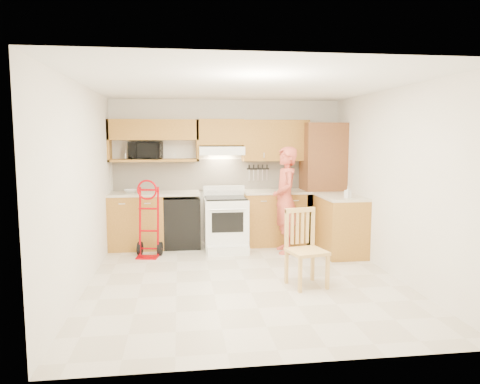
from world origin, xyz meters
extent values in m
cube|color=beige|center=(0.00, 0.00, -0.01)|extent=(4.00, 4.50, 0.02)
cube|color=white|center=(0.00, 0.00, 2.51)|extent=(4.00, 4.50, 0.02)
cube|color=beige|center=(0.00, 2.26, 1.25)|extent=(4.00, 0.02, 2.50)
cube|color=beige|center=(0.00, -2.26, 1.25)|extent=(4.00, 0.02, 2.50)
cube|color=beige|center=(-2.01, 0.00, 1.25)|extent=(0.02, 4.50, 2.50)
cube|color=beige|center=(2.01, 0.00, 1.25)|extent=(0.02, 4.50, 2.50)
cube|color=beige|center=(0.00, 2.23, 1.20)|extent=(3.92, 0.03, 0.55)
cube|color=#A8712C|center=(-1.55, 1.95, 0.45)|extent=(0.90, 0.60, 0.90)
cube|color=black|center=(-0.80, 1.95, 0.42)|extent=(0.60, 0.60, 0.85)
cube|color=#A8712C|center=(0.83, 1.95, 0.45)|extent=(1.14, 0.60, 0.90)
cube|color=beige|center=(-1.25, 1.95, 0.92)|extent=(1.50, 0.63, 0.04)
cube|color=beige|center=(0.83, 1.95, 0.92)|extent=(1.14, 0.63, 0.04)
cube|color=#A8712C|center=(1.70, 1.15, 0.45)|extent=(0.60, 1.00, 0.90)
cube|color=beige|center=(1.70, 1.15, 0.92)|extent=(0.63, 1.00, 0.04)
cube|color=brown|center=(1.65, 1.95, 1.05)|extent=(0.70, 0.60, 2.10)
cube|color=#A8712C|center=(-1.25, 2.08, 1.98)|extent=(1.50, 0.33, 0.34)
cube|color=#A8712C|center=(-1.25, 2.08, 1.47)|extent=(1.50, 0.33, 0.04)
cube|color=#A8712C|center=(-0.12, 2.08, 1.94)|extent=(0.76, 0.33, 0.44)
cube|color=#A8712C|center=(0.83, 2.08, 1.80)|extent=(1.14, 0.33, 0.70)
cube|color=white|center=(-0.12, 2.02, 1.63)|extent=(0.76, 0.46, 0.14)
imported|color=black|center=(-1.39, 2.08, 1.64)|extent=(0.57, 0.42, 0.29)
imported|color=#BF4A38|center=(0.85, 1.35, 0.85)|extent=(0.42, 0.63, 1.71)
imported|color=white|center=(1.70, 0.86, 1.03)|extent=(0.10, 0.11, 0.17)
imported|color=white|center=(-1.64, 1.95, 0.97)|extent=(0.22, 0.22, 0.05)
camera|label=1|loc=(-0.83, -5.71, 1.86)|focal=34.04mm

